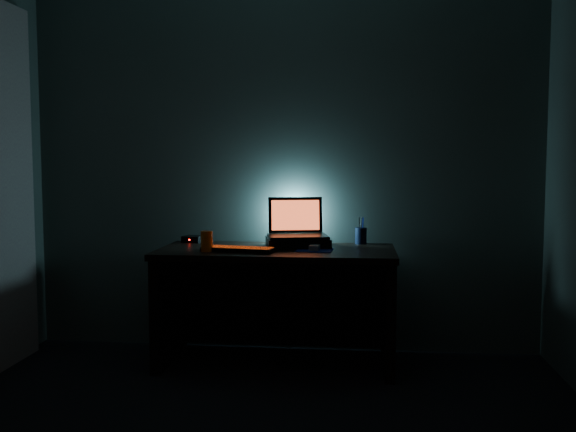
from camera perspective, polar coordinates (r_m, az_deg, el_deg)
The scene contains 11 objects.
room at distance 2.45m, azimuth -5.70°, elevation 3.62°, with size 3.50×4.00×2.50m.
desk at distance 4.18m, azimuth -0.93°, elevation -6.33°, with size 1.50×0.70×0.75m.
curtain at distance 4.41m, azimuth -24.01°, elevation 2.44°, with size 0.06×0.65×2.30m, color #BAAD95.
riser at distance 4.17m, azimuth 0.87°, elevation -2.35°, with size 0.40×0.30×0.06m, color black.
laptop at distance 4.21m, azimuth 0.79°, elevation -1.05°, with size 0.43×0.35×0.26m.
keyboard at distance 3.98m, azimuth -4.44°, elevation -2.96°, with size 0.47×0.22×0.03m.
mousepad at distance 4.01m, azimuth 2.37°, elevation -3.05°, with size 0.22×0.20×0.00m, color navy.
mouse at distance 4.01m, azimuth 2.37°, elevation -2.81°, with size 0.06×0.10×0.03m, color gray.
pen_cup at distance 4.35m, azimuth 6.50°, elevation -1.76°, with size 0.08×0.08×0.11m, color black.
juice_glass at distance 3.98m, azimuth -7.23°, elevation -2.24°, with size 0.07×0.07×0.13m, color #E9550C.
router at distance 4.46m, azimuth -8.42°, elevation -2.04°, with size 0.16×0.14×0.04m.
Camera 1 is at (0.50, -2.40, 1.30)m, focal length 40.00 mm.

